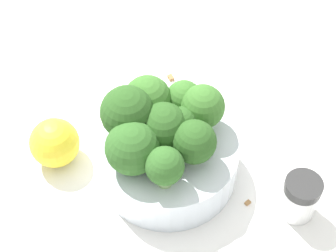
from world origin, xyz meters
The scene contains 17 objects.
ground_plane centered at (0.00, 0.00, 0.00)m, with size 3.00×3.00×0.00m, color white.
bowl centered at (0.00, 0.00, 0.03)m, with size 0.16×0.16×0.05m, color silver.
broccoli_floret_0 centered at (-0.04, 0.02, 0.08)m, with size 0.06×0.06×0.06m.
broccoli_floret_1 centered at (0.00, -0.03, 0.08)m, with size 0.05×0.05×0.05m.
broccoli_floret_2 centered at (-0.01, 0.04, 0.09)m, with size 0.06×0.06×0.07m.
broccoli_floret_3 centered at (0.00, 0.01, 0.08)m, with size 0.06×0.06×0.06m.
broccoli_floret_4 centered at (0.05, -0.02, 0.08)m, with size 0.05×0.05×0.06m.
broccoli_floret_5 centered at (-0.04, -0.02, 0.08)m, with size 0.04×0.04×0.05m.
broccoli_floret_6 centered at (0.02, -0.01, 0.08)m, with size 0.03×0.03×0.05m.
broccoli_floret_7 centered at (0.02, 0.04, 0.08)m, with size 0.05×0.05×0.06m.
broccoli_floret_8 centered at (0.05, 0.01, 0.08)m, with size 0.04×0.04×0.05m.
pepper_shaker centered at (0.03, -0.15, 0.03)m, with size 0.04×0.04×0.06m.
lemon_wedge centered at (-0.05, 0.12, 0.03)m, with size 0.06×0.06×0.06m, color yellow.
almond_crumb_0 centered at (0.10, 0.02, 0.00)m, with size 0.01×0.00×0.01m, color olive.
almond_crumb_2 centered at (0.13, 0.08, 0.00)m, with size 0.01×0.01×0.01m, color olive.
almond_crumb_3 centered at (0.01, -0.10, 0.00)m, with size 0.01×0.00×0.01m, color olive.
almond_crumb_4 centered at (0.11, 0.10, 0.00)m, with size 0.01×0.00×0.01m, color #AD7F4C.
Camera 1 is at (-0.31, -0.20, 0.55)m, focal length 60.00 mm.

